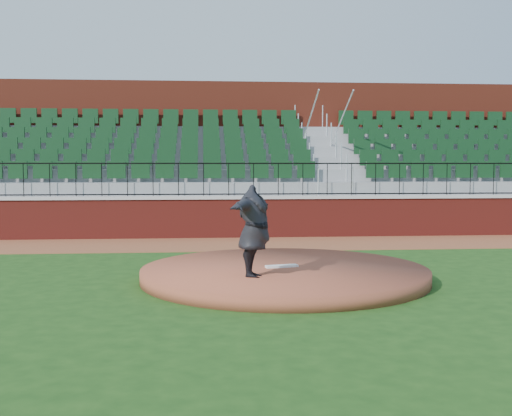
{
  "coord_description": "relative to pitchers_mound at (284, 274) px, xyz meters",
  "views": [
    {
      "loc": [
        -1.17,
        -12.38,
        2.27
      ],
      "look_at": [
        0.0,
        1.5,
        1.3
      ],
      "focal_mm": 44.02,
      "sensor_mm": 36.0,
      "label": 1
    }
  ],
  "objects": [
    {
      "name": "pitchers_mound",
      "position": [
        0.0,
        0.0,
        0.0
      ],
      "size": [
        5.61,
        5.61,
        0.25
      ],
      "primitive_type": "cylinder",
      "color": "brown",
      "rests_on": "ground"
    },
    {
      "name": "ground",
      "position": [
        -0.41,
        0.25,
        -0.12
      ],
      "size": [
        90.0,
        90.0,
        0.0
      ],
      "primitive_type": "plane",
      "color": "#1B4112",
      "rests_on": "ground"
    },
    {
      "name": "concourse_wall",
      "position": [
        -0.41,
        12.78,
        2.62
      ],
      "size": [
        34.0,
        0.5,
        5.5
      ],
      "primitive_type": "cube",
      "color": "maroon",
      "rests_on": "ground"
    },
    {
      "name": "pitching_rubber",
      "position": [
        -0.05,
        0.01,
        0.15
      ],
      "size": [
        0.67,
        0.31,
        0.04
      ],
      "primitive_type": "cube",
      "rotation": [
        0.0,
        0.0,
        0.23
      ],
      "color": "white",
      "rests_on": "pitchers_mound"
    },
    {
      "name": "field_wall",
      "position": [
        -0.41,
        7.25,
        0.47
      ],
      "size": [
        34.0,
        0.35,
        1.2
      ],
      "primitive_type": "cube",
      "color": "maroon",
      "rests_on": "ground"
    },
    {
      "name": "wall_railing",
      "position": [
        -0.41,
        7.25,
        1.67
      ],
      "size": [
        34.0,
        0.05,
        1.0
      ],
      "primitive_type": null,
      "color": "black",
      "rests_on": "wall_cap"
    },
    {
      "name": "wall_cap",
      "position": [
        -0.41,
        7.25,
        1.12
      ],
      "size": [
        34.0,
        0.45,
        0.1
      ],
      "primitive_type": "cube",
      "color": "#B7B7B7",
      "rests_on": "field_wall"
    },
    {
      "name": "warning_track",
      "position": [
        -0.41,
        5.65,
        -0.12
      ],
      "size": [
        34.0,
        3.2,
        0.01
      ],
      "primitive_type": "cube",
      "color": "brown",
      "rests_on": "ground"
    },
    {
      "name": "pitcher",
      "position": [
        -0.68,
        -0.99,
        0.96
      ],
      "size": [
        1.2,
        2.11,
        1.66
      ],
      "primitive_type": "imported",
      "rotation": [
        0.0,
        0.0,
        1.23
      ],
      "color": "black",
      "rests_on": "pitchers_mound"
    },
    {
      "name": "seating_stands",
      "position": [
        -0.41,
        9.98,
        2.18
      ],
      "size": [
        34.0,
        5.1,
        4.6
      ],
      "primitive_type": null,
      "color": "gray",
      "rests_on": "ground"
    }
  ]
}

